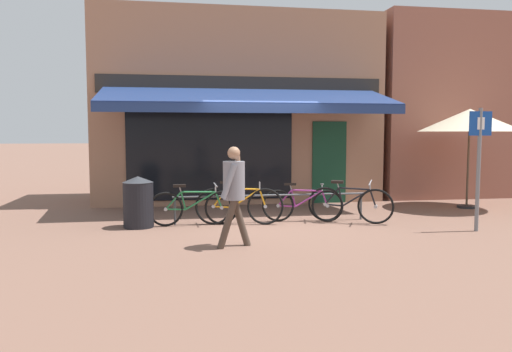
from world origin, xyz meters
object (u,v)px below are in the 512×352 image
parking_sign (479,156)px  bicycle_green (194,207)px  litter_bin (138,202)px  pedestrian_adult (234,186)px  cafe_parasol (470,121)px  bicycle_orange (239,205)px  bicycle_purple (302,204)px  bicycle_black (350,204)px

parking_sign → bicycle_green: bearing=164.5°
litter_bin → parking_sign: size_ratio=0.44×
pedestrian_adult → bicycle_green: bearing=110.2°
parking_sign → cafe_parasol: cafe_parasol is taller
litter_bin → parking_sign: parking_sign is taller
bicycle_orange → litter_bin: bearing=-171.2°
bicycle_purple → pedestrian_adult: (-1.66, -2.05, 0.63)m
litter_bin → bicycle_green: bearing=0.5°
bicycle_green → bicycle_purple: (2.21, 0.08, -0.01)m
pedestrian_adult → parking_sign: parking_sign is taller
bicycle_green → pedestrian_adult: 2.13m
bicycle_purple → cafe_parasol: size_ratio=0.69×
bicycle_purple → bicycle_orange: bearing=-163.5°
bicycle_green → parking_sign: bearing=-17.3°
bicycle_black → pedestrian_adult: 3.14m
cafe_parasol → pedestrian_adult: bearing=-152.2°
pedestrian_adult → litter_bin: size_ratio=1.64×
bicycle_orange → litter_bin: size_ratio=1.77×
pedestrian_adult → parking_sign: size_ratio=0.71×
bicycle_black → parking_sign: bearing=-3.0°
bicycle_green → cafe_parasol: size_ratio=0.74×
litter_bin → bicycle_purple: bearing=1.6°
bicycle_orange → parking_sign: parking_sign is taller
bicycle_green → litter_bin: litter_bin is taller
bicycle_green → pedestrian_adult: pedestrian_adult is taller
bicycle_black → litter_bin: bearing=-155.4°
bicycle_black → litter_bin: size_ratio=1.60×
bicycle_black → bicycle_orange: bearing=-157.5°
bicycle_orange → pedestrian_adult: size_ratio=1.08×
bicycle_purple → cafe_parasol: cafe_parasol is taller
bicycle_black → cafe_parasol: cafe_parasol is taller
bicycle_green → parking_sign: parking_sign is taller
bicycle_orange → parking_sign: 4.57m
pedestrian_adult → litter_bin: (-1.61, 1.95, -0.49)m
bicycle_purple → pedestrian_adult: 2.71m
bicycle_purple → bicycle_black: (0.90, -0.32, 0.03)m
bicycle_green → bicycle_black: 3.12m
parking_sign → bicycle_purple: bearing=152.6°
bicycle_purple → cafe_parasol: bearing=26.1°
bicycle_orange → bicycle_purple: (1.32, 0.12, -0.03)m
bicycle_orange → bicycle_black: bicycle_orange is taller
cafe_parasol → bicycle_orange: bearing=-167.5°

